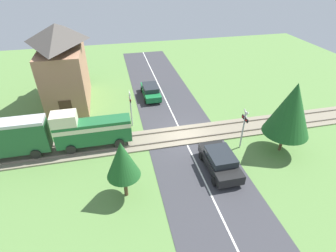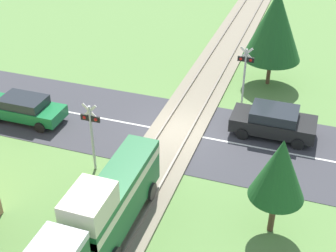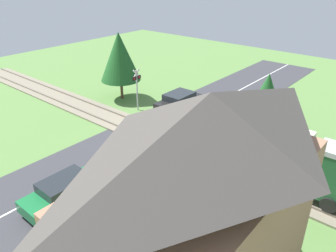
# 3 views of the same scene
# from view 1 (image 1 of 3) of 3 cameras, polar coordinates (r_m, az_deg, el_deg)

# --- Properties ---
(ground_plane) EXTENTS (60.00, 60.00, 0.00)m
(ground_plane) POSITION_cam_1_polar(r_m,az_deg,el_deg) (22.79, 3.24, -2.13)
(ground_plane) COLOR #5B8442
(road_surface) EXTENTS (48.00, 6.40, 0.02)m
(road_surface) POSITION_cam_1_polar(r_m,az_deg,el_deg) (22.78, 3.24, -2.11)
(road_surface) COLOR #38383D
(road_surface) RESTS_ON ground_plane
(track_bed) EXTENTS (2.80, 48.00, 0.24)m
(track_bed) POSITION_cam_1_polar(r_m,az_deg,el_deg) (22.75, 3.25, -1.99)
(track_bed) COLOR gray
(track_bed) RESTS_ON ground_plane
(train) EXTENTS (1.58, 12.24, 3.18)m
(train) POSITION_cam_1_polar(r_m,az_deg,el_deg) (21.75, -24.84, -1.54)
(train) COLOR #1E6033
(train) RESTS_ON track_bed
(car_near_crossing) EXTENTS (4.22, 2.06, 1.50)m
(car_near_crossing) POSITION_cam_1_polar(r_m,az_deg,el_deg) (19.27, 11.27, -7.47)
(car_near_crossing) COLOR black
(car_near_crossing) RESTS_ON ground_plane
(car_far_side) EXTENTS (4.24, 1.84, 1.37)m
(car_far_side) POSITION_cam_1_polar(r_m,az_deg,el_deg) (28.93, -3.79, 7.66)
(car_far_side) COLOR #197038
(car_far_side) RESTS_ON ground_plane
(crossing_signal_west_approach) EXTENTS (0.90, 0.18, 3.46)m
(crossing_signal_west_approach) POSITION_cam_1_polar(r_m,az_deg,el_deg) (21.01, 16.18, 0.30)
(crossing_signal_west_approach) COLOR #B7B7B7
(crossing_signal_west_approach) RESTS_ON ground_plane
(crossing_signal_east_approach) EXTENTS (0.90, 0.18, 3.46)m
(crossing_signal_east_approach) POSITION_cam_1_polar(r_m,az_deg,el_deg) (23.21, -8.16, 4.65)
(crossing_signal_east_approach) COLOR #B7B7B7
(crossing_signal_east_approach) RESTS_ON ground_plane
(station_building) EXTENTS (8.16, 4.16, 8.02)m
(station_building) POSITION_cam_1_polar(r_m,az_deg,el_deg) (28.39, -21.68, 11.83)
(station_building) COLOR #AD7A5B
(station_building) RESTS_ON ground_plane
(pedestrian_by_station) EXTENTS (0.41, 0.41, 1.64)m
(pedestrian_by_station) POSITION_cam_1_polar(r_m,az_deg,el_deg) (25.53, -22.53, 1.34)
(pedestrian_by_station) COLOR #2D4C8E
(pedestrian_by_station) RESTS_ON ground_plane
(tree_by_station) EXTENTS (2.13, 2.13, 3.67)m
(tree_by_station) POSITION_cam_1_polar(r_m,az_deg,el_deg) (34.63, -19.30, 13.57)
(tree_by_station) COLOR brown
(tree_by_station) RESTS_ON ground_plane
(tree_roadside_hedge) EXTENTS (2.08, 2.08, 4.26)m
(tree_roadside_hedge) POSITION_cam_1_polar(r_m,az_deg,el_deg) (15.86, -9.94, -7.22)
(tree_roadside_hedge) COLOR brown
(tree_roadside_hedge) RESTS_ON ground_plane
(tree_beyond_track) EXTENTS (3.43, 3.43, 5.81)m
(tree_beyond_track) POSITION_cam_1_polar(r_m,az_deg,el_deg) (21.10, 25.24, 3.34)
(tree_beyond_track) COLOR brown
(tree_beyond_track) RESTS_ON ground_plane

